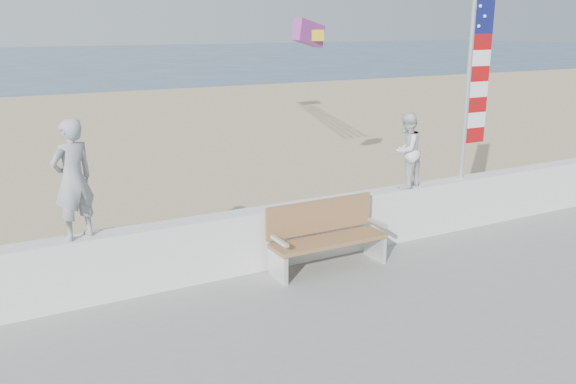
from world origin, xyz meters
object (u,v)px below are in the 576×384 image
adult (73,179)px  bench (326,235)px  child (406,151)px  flag (475,68)px

adult → bench: (3.44, -0.45, -1.16)m
bench → child: bearing=14.0°
adult → bench: bearing=148.9°
adult → child: adult is taller
adult → bench: 3.65m
child → flag: flag is taller
adult → flag: 6.75m
child → bench: bearing=-9.8°
bench → flag: size_ratio=0.51×
adult → bench: size_ratio=0.85×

